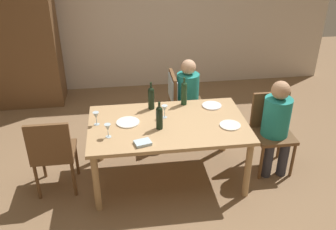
# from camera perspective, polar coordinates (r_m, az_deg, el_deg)

# --- Properties ---
(ground_plane) EXTENTS (10.00, 10.00, 0.00)m
(ground_plane) POSITION_cam_1_polar(r_m,az_deg,el_deg) (4.42, -0.00, -9.41)
(ground_plane) COLOR #846647
(rear_room_partition) EXTENTS (6.40, 0.12, 2.70)m
(rear_room_partition) POSITION_cam_1_polar(r_m,az_deg,el_deg) (6.33, -3.52, 16.10)
(rear_room_partition) COLOR beige
(rear_room_partition) RESTS_ON ground_plane
(armoire_cabinet) EXTENTS (1.18, 0.62, 2.18)m
(armoire_cabinet) POSITION_cam_1_polar(r_m,az_deg,el_deg) (6.12, -22.06, 11.21)
(armoire_cabinet) COLOR brown
(armoire_cabinet) RESTS_ON ground_plane
(dining_table) EXTENTS (1.73, 1.04, 0.72)m
(dining_table) POSITION_cam_1_polar(r_m,az_deg,el_deg) (4.05, -0.00, -2.20)
(dining_table) COLOR tan
(dining_table) RESTS_ON ground_plane
(chair_right_end) EXTENTS (0.44, 0.44, 0.92)m
(chair_right_end) POSITION_cam_1_polar(r_m,az_deg,el_deg) (4.50, 15.73, -1.67)
(chair_right_end) COLOR brown
(chair_right_end) RESTS_ON ground_plane
(chair_far_right) EXTENTS (0.46, 0.44, 0.92)m
(chair_far_right) POSITION_cam_1_polar(r_m,az_deg,el_deg) (4.89, 1.63, 2.86)
(chair_far_right) COLOR brown
(chair_far_right) RESTS_ON ground_plane
(chair_left_end) EXTENTS (0.44, 0.44, 0.92)m
(chair_left_end) POSITION_cam_1_polar(r_m,az_deg,el_deg) (4.08, -17.45, -5.32)
(chair_left_end) COLOR brown
(chair_left_end) RESTS_ON ground_plane
(person_woman_host) EXTENTS (0.31, 0.36, 1.14)m
(person_woman_host) POSITION_cam_1_polar(r_m,az_deg,el_deg) (4.35, 16.49, -0.98)
(person_woman_host) COLOR #33333D
(person_woman_host) RESTS_ON ground_plane
(person_man_bearded) EXTENTS (0.34, 0.29, 1.11)m
(person_man_bearded) POSITION_cam_1_polar(r_m,az_deg,el_deg) (4.90, 3.36, 3.46)
(person_man_bearded) COLOR #33333D
(person_man_bearded) RESTS_ON ground_plane
(wine_bottle_tall_green) EXTENTS (0.07, 0.07, 0.31)m
(wine_bottle_tall_green) POSITION_cam_1_polar(r_m,az_deg,el_deg) (3.85, -1.34, -0.29)
(wine_bottle_tall_green) COLOR black
(wine_bottle_tall_green) RESTS_ON dining_table
(wine_bottle_dark_red) EXTENTS (0.07, 0.07, 0.34)m
(wine_bottle_dark_red) POSITION_cam_1_polar(r_m,az_deg,el_deg) (4.35, 2.51, 3.50)
(wine_bottle_dark_red) COLOR #19381E
(wine_bottle_dark_red) RESTS_ON dining_table
(wine_bottle_short_olive) EXTENTS (0.07, 0.07, 0.33)m
(wine_bottle_short_olive) POSITION_cam_1_polar(r_m,az_deg,el_deg) (4.25, -2.63, 2.76)
(wine_bottle_short_olive) COLOR black
(wine_bottle_short_olive) RESTS_ON dining_table
(wine_glass_near_left) EXTENTS (0.07, 0.07, 0.15)m
(wine_glass_near_left) POSITION_cam_1_polar(r_m,az_deg,el_deg) (3.76, -9.32, -1.99)
(wine_glass_near_left) COLOR silver
(wine_glass_near_left) RESTS_ON dining_table
(wine_glass_centre) EXTENTS (0.07, 0.07, 0.15)m
(wine_glass_centre) POSITION_cam_1_polar(r_m,az_deg,el_deg) (4.07, -0.54, 0.94)
(wine_glass_centre) COLOR silver
(wine_glass_centre) RESTS_ON dining_table
(wine_glass_near_right) EXTENTS (0.07, 0.07, 0.15)m
(wine_glass_near_right) POSITION_cam_1_polar(r_m,az_deg,el_deg) (4.01, -11.08, -0.13)
(wine_glass_near_right) COLOR silver
(wine_glass_near_right) RESTS_ON dining_table
(dinner_plate_host) EXTENTS (0.23, 0.23, 0.01)m
(dinner_plate_host) POSITION_cam_1_polar(r_m,az_deg,el_deg) (4.40, 6.80, 1.47)
(dinner_plate_host) COLOR white
(dinner_plate_host) RESTS_ON dining_table
(dinner_plate_guest_left) EXTENTS (0.23, 0.23, 0.01)m
(dinner_plate_guest_left) POSITION_cam_1_polar(r_m,az_deg,el_deg) (4.02, 9.59, -1.57)
(dinner_plate_guest_left) COLOR white
(dinner_plate_guest_left) RESTS_ON dining_table
(dinner_plate_guest_right) EXTENTS (0.25, 0.25, 0.01)m
(dinner_plate_guest_right) POSITION_cam_1_polar(r_m,az_deg,el_deg) (4.04, -6.22, -1.13)
(dinner_plate_guest_right) COLOR white
(dinner_plate_guest_right) RESTS_ON dining_table
(folded_napkin) EXTENTS (0.19, 0.16, 0.03)m
(folded_napkin) POSITION_cam_1_polar(r_m,az_deg,el_deg) (3.66, -3.93, -4.31)
(folded_napkin) COLOR #ADC6D6
(folded_napkin) RESTS_ON dining_table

